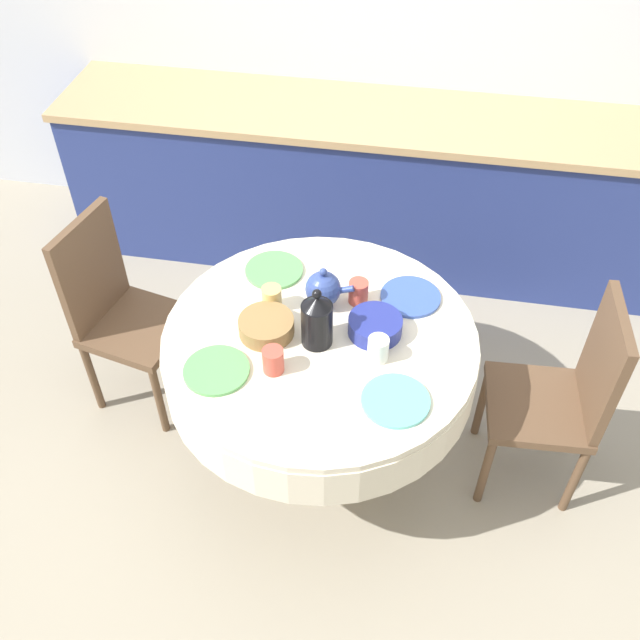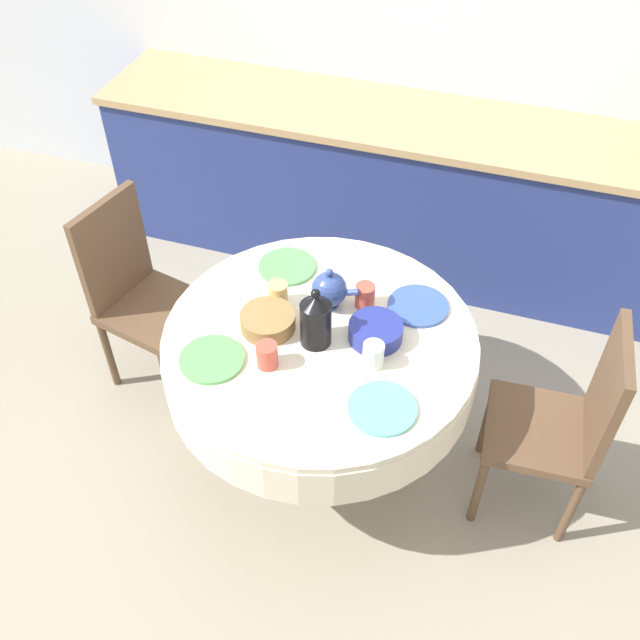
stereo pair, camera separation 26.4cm
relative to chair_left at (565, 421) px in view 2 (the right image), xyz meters
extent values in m
plane|color=#9E937F|center=(-0.95, -0.05, -0.52)|extent=(12.00, 12.00, 0.00)
cube|color=silver|center=(-0.95, 1.72, 0.78)|extent=(7.00, 0.05, 2.60)
cube|color=navy|center=(-0.95, 1.39, -0.10)|extent=(3.20, 0.60, 0.85)
cube|color=tan|center=(-0.95, 1.39, 0.35)|extent=(3.24, 0.64, 0.04)
cylinder|color=brown|center=(-0.95, -0.05, -0.50)|extent=(0.44, 0.44, 0.04)
cylinder|color=brown|center=(-0.95, -0.05, -0.24)|extent=(0.11, 0.11, 0.48)
cylinder|color=silver|center=(-0.95, -0.05, 0.09)|extent=(1.21, 1.21, 0.18)
cylinder|color=silver|center=(-0.95, -0.05, 0.19)|extent=(1.20, 1.20, 0.03)
cube|color=brown|center=(-0.08, 0.00, -0.09)|extent=(0.42, 0.42, 0.04)
cube|color=brown|center=(0.10, 0.01, 0.18)|extent=(0.06, 0.38, 0.50)
cylinder|color=brown|center=(-0.25, -0.19, -0.31)|extent=(0.04, 0.04, 0.41)
cylinder|color=brown|center=(-0.27, 0.16, -0.31)|extent=(0.04, 0.04, 0.41)
cylinder|color=brown|center=(0.11, -0.17, -0.31)|extent=(0.04, 0.04, 0.41)
cylinder|color=brown|center=(0.09, 0.18, -0.31)|extent=(0.04, 0.04, 0.41)
cube|color=brown|center=(-1.80, 0.14, -0.09)|extent=(0.48, 0.48, 0.04)
cube|color=brown|center=(-1.98, 0.18, 0.18)|extent=(0.12, 0.38, 0.50)
cylinder|color=brown|center=(-1.59, 0.27, -0.31)|extent=(0.04, 0.04, 0.41)
cylinder|color=brown|center=(-1.67, -0.07, -0.31)|extent=(0.04, 0.04, 0.41)
cylinder|color=brown|center=(-1.93, 0.35, -0.31)|extent=(0.04, 0.04, 0.41)
cylinder|color=brown|center=(-2.01, 0.01, -0.31)|extent=(0.04, 0.04, 0.41)
cylinder|color=#5BA85B|center=(-1.29, -0.30, 0.21)|extent=(0.24, 0.24, 0.01)
cylinder|color=#CC4C3D|center=(-1.08, -0.25, 0.26)|extent=(0.08, 0.08, 0.10)
cylinder|color=#60BCB7|center=(-0.64, -0.32, 0.21)|extent=(0.24, 0.24, 0.01)
cylinder|color=white|center=(-0.72, -0.13, 0.26)|extent=(0.08, 0.08, 0.10)
cylinder|color=#5BA85B|center=(-1.20, 0.28, 0.21)|extent=(0.24, 0.24, 0.01)
cylinder|color=#DBB766|center=(-1.16, 0.07, 0.26)|extent=(0.08, 0.08, 0.10)
cylinder|color=#3856AD|center=(-0.63, 0.21, 0.21)|extent=(0.24, 0.24, 0.01)
cylinder|color=#CC4C3D|center=(-0.84, 0.16, 0.26)|extent=(0.08, 0.08, 0.10)
cylinder|color=black|center=(-0.96, -0.09, 0.30)|extent=(0.12, 0.12, 0.18)
cone|color=black|center=(-0.96, -0.09, 0.41)|extent=(0.11, 0.11, 0.04)
sphere|color=black|center=(-0.96, -0.09, 0.45)|extent=(0.04, 0.04, 0.04)
cylinder|color=#33478E|center=(-0.97, 0.12, 0.21)|extent=(0.08, 0.08, 0.01)
sphere|color=#33478E|center=(-0.97, 0.12, 0.29)|extent=(0.14, 0.14, 0.14)
cylinder|color=#33478E|center=(-0.89, 0.12, 0.30)|extent=(0.08, 0.03, 0.05)
sphere|color=#33478E|center=(-0.97, 0.12, 0.37)|extent=(0.03, 0.03, 0.03)
cylinder|color=olive|center=(-1.15, -0.07, 0.24)|extent=(0.21, 0.21, 0.07)
cylinder|color=navy|center=(-0.75, 0.00, 0.24)|extent=(0.21, 0.21, 0.07)
camera|label=1|loc=(-0.62, -1.90, 2.14)|focal=40.00mm
camera|label=2|loc=(-0.37, -1.84, 2.14)|focal=40.00mm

